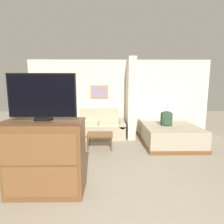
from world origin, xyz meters
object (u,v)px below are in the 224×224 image
Objects in this scene: backpack at (166,118)px; bed at (168,133)px; coffee_table at (100,135)px; tv at (42,97)px; table_lamp at (66,112)px; couch at (99,127)px; tv_dresser at (46,157)px.

bed is at bearing 54.46° from backpack.
bed is (2.04, 0.46, -0.07)m from coffee_table.
coffee_table is at bearing 70.19° from tv.
tv is at bearing -81.97° from table_lamp.
backpack is at bearing 8.50° from coffee_table.
tv reaches higher than couch.
coffee_table is at bearing -85.19° from couch.
table_lamp is 3.16m from backpack.
backpack reaches higher than bed.
tv_dresser is 1.19× the size of tv.
tv_dresser reaches higher than table_lamp.
backpack is (3.08, -0.70, -0.08)m from table_lamp.
table_lamp is at bearing 98.03° from tv.
bed is 4.67× the size of backpack.
backpack is (2.65, 2.33, -0.76)m from tv.
coffee_table is at bearing 70.20° from tv_dresser.
bed is (3.20, -0.53, -0.58)m from table_lamp.
table_lamp is 0.44× the size of tv.
coffee_table is at bearing -40.41° from table_lamp.
table_lamp is at bearing 98.03° from tv_dresser.
couch is 3.18m from tv_dresser.
coffee_table is 1.61m from table_lamp.
tv_dresser is at bearing -90.00° from tv.
backpack reaches higher than couch.
couch is at bearing 164.22° from bed.
tv is at bearing -101.76° from couch.
couch is 1.72× the size of tv.
tv reaches higher than table_lamp.
backpack reaches higher than coffee_table.
tv reaches higher than backpack.
backpack is (2.01, -0.77, 0.46)m from couch.
couch is at bearing 3.77° from table_lamp.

